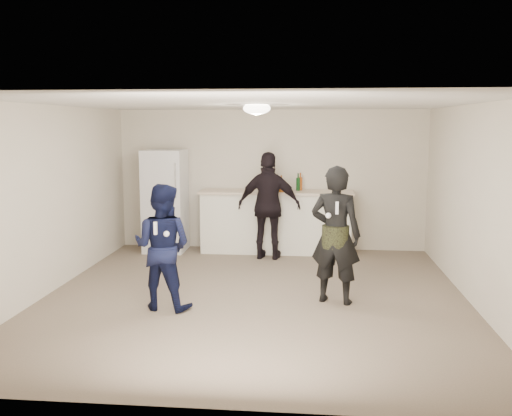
# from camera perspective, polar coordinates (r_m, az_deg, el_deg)

# --- Properties ---
(floor) EXTENTS (6.00, 6.00, 0.00)m
(floor) POSITION_cam_1_polar(r_m,az_deg,el_deg) (7.57, -0.15, -8.86)
(floor) COLOR #6B5B4C
(floor) RESTS_ON ground
(ceiling) EXTENTS (6.00, 6.00, 0.00)m
(ceiling) POSITION_cam_1_polar(r_m,az_deg,el_deg) (7.24, -0.16, 10.40)
(ceiling) COLOR silver
(ceiling) RESTS_ON wall_back
(wall_back) EXTENTS (6.00, 0.00, 6.00)m
(wall_back) POSITION_cam_1_polar(r_m,az_deg,el_deg) (10.27, 1.53, 2.82)
(wall_back) COLOR beige
(wall_back) RESTS_ON floor
(wall_front) EXTENTS (6.00, 0.00, 6.00)m
(wall_front) POSITION_cam_1_polar(r_m,az_deg,el_deg) (4.37, -4.13, -4.80)
(wall_front) COLOR beige
(wall_front) RESTS_ON floor
(wall_left) EXTENTS (0.00, 6.00, 6.00)m
(wall_left) POSITION_cam_1_polar(r_m,az_deg,el_deg) (8.05, -20.02, 0.78)
(wall_left) COLOR beige
(wall_left) RESTS_ON floor
(wall_right) EXTENTS (0.00, 6.00, 6.00)m
(wall_right) POSITION_cam_1_polar(r_m,az_deg,el_deg) (7.54, 21.13, 0.23)
(wall_right) COLOR beige
(wall_right) RESTS_ON floor
(counter) EXTENTS (2.60, 0.56, 1.05)m
(counter) POSITION_cam_1_polar(r_m,az_deg,el_deg) (10.03, 2.01, -1.49)
(counter) COLOR white
(counter) RESTS_ON floor
(counter_top) EXTENTS (2.68, 0.64, 0.04)m
(counter_top) POSITION_cam_1_polar(r_m,az_deg,el_deg) (9.95, 2.03, 1.60)
(counter_top) COLOR beige
(counter_top) RESTS_ON counter
(fridge) EXTENTS (0.70, 0.70, 1.80)m
(fridge) POSITION_cam_1_polar(r_m,az_deg,el_deg) (10.22, -9.06, 0.72)
(fridge) COLOR white
(fridge) RESTS_ON floor
(fridge_handle) EXTENTS (0.02, 0.02, 0.60)m
(fridge_handle) POSITION_cam_1_polar(r_m,az_deg,el_deg) (9.75, -8.07, 2.74)
(fridge_handle) COLOR silver
(fridge_handle) RESTS_ON fridge
(ceiling_dome) EXTENTS (0.36, 0.36, 0.16)m
(ceiling_dome) POSITION_cam_1_polar(r_m,az_deg,el_deg) (7.53, 0.08, 9.94)
(ceiling_dome) COLOR white
(ceiling_dome) RESTS_ON ceiling
(shaker) EXTENTS (0.08, 0.08, 0.17)m
(shaker) POSITION_cam_1_polar(r_m,az_deg,el_deg) (9.92, 0.39, 2.19)
(shaker) COLOR silver
(shaker) RESTS_ON counter_top
(man) EXTENTS (0.84, 0.70, 1.54)m
(man) POSITION_cam_1_polar(r_m,az_deg,el_deg) (7.03, -9.35, -3.85)
(man) COLOR #0F1641
(man) RESTS_ON floor
(woman) EXTENTS (0.73, 0.58, 1.74)m
(woman) POSITION_cam_1_polar(r_m,az_deg,el_deg) (7.21, 7.95, -2.68)
(woman) COLOR black
(woman) RESTS_ON floor
(camo_shorts) EXTENTS (0.34, 0.34, 0.28)m
(camo_shorts) POSITION_cam_1_polar(r_m,az_deg,el_deg) (7.22, 7.95, -2.84)
(camo_shorts) COLOR #2F3618
(camo_shorts) RESTS_ON woman
(spectator) EXTENTS (1.09, 0.54, 1.79)m
(spectator) POSITION_cam_1_polar(r_m,az_deg,el_deg) (9.49, 1.31, 0.21)
(spectator) COLOR black
(spectator) RESTS_ON floor
(remote_man) EXTENTS (0.04, 0.04, 0.15)m
(remote_man) POSITION_cam_1_polar(r_m,az_deg,el_deg) (6.71, -10.02, -2.00)
(remote_man) COLOR silver
(remote_man) RESTS_ON man
(nunchuk_man) EXTENTS (0.07, 0.07, 0.07)m
(nunchuk_man) POSITION_cam_1_polar(r_m,az_deg,el_deg) (6.72, -8.95, -2.57)
(nunchuk_man) COLOR silver
(nunchuk_man) RESTS_ON man
(remote_woman) EXTENTS (0.04, 0.04, 0.15)m
(remote_woman) POSITION_cam_1_polar(r_m,az_deg,el_deg) (6.90, 8.10, 0.01)
(remote_woman) COLOR silver
(remote_woman) RESTS_ON woman
(nunchuk_woman) EXTENTS (0.07, 0.07, 0.07)m
(nunchuk_woman) POSITION_cam_1_polar(r_m,az_deg,el_deg) (6.94, 7.25, -0.76)
(nunchuk_woman) COLOR white
(nunchuk_woman) RESTS_ON woman
(bottle_cluster) EXTENTS (0.54, 0.35, 0.26)m
(bottle_cluster) POSITION_cam_1_polar(r_m,az_deg,el_deg) (9.96, 3.30, 2.38)
(bottle_cluster) COLOR #9A4F16
(bottle_cluster) RESTS_ON counter_top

